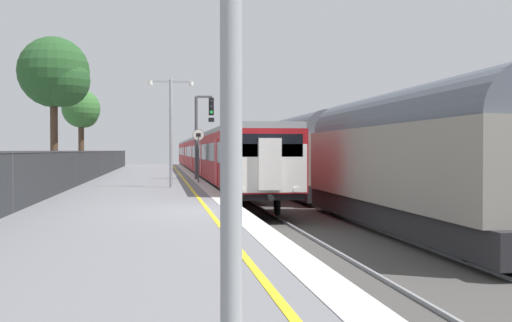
# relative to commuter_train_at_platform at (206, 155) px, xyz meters

# --- Properties ---
(ground) EXTENTS (17.40, 110.00, 1.21)m
(ground) POSITION_rel_commuter_train_at_platform_xyz_m (0.54, -34.11, -1.88)
(ground) COLOR slate
(commuter_train_at_platform) EXTENTS (2.83, 60.37, 3.81)m
(commuter_train_at_platform) POSITION_rel_commuter_train_at_platform_xyz_m (0.00, 0.00, 0.00)
(commuter_train_at_platform) COLOR maroon
(commuter_train_at_platform) RESTS_ON ground
(freight_train_adjacent_track) EXTENTS (2.60, 62.16, 4.51)m
(freight_train_adjacent_track) POSITION_rel_commuter_train_at_platform_xyz_m (4.00, -8.57, 0.20)
(freight_train_adjacent_track) COLOR #232326
(freight_train_adjacent_track) RESTS_ON ground
(signal_gantry) EXTENTS (1.10, 0.24, 4.74)m
(signal_gantry) POSITION_rel_commuter_train_at_platform_xyz_m (-1.46, -16.36, 1.71)
(signal_gantry) COLOR #47474C
(signal_gantry) RESTS_ON ground
(speed_limit_sign) EXTENTS (0.59, 0.08, 2.73)m
(speed_limit_sign) POSITION_rel_commuter_train_at_platform_xyz_m (-1.85, -19.94, 0.47)
(speed_limit_sign) COLOR #59595B
(speed_limit_sign) RESTS_ON ground
(platform_lamp_mid) EXTENTS (2.00, 0.20, 4.80)m
(platform_lamp_mid) POSITION_rel_commuter_train_at_platform_xyz_m (-3.28, -23.47, 1.62)
(platform_lamp_mid) COLOR #93999E
(platform_lamp_mid) RESTS_ON ground
(platform_back_fence) EXTENTS (0.07, 99.00, 1.63)m
(platform_back_fence) POSITION_rel_commuter_train_at_platform_xyz_m (-7.55, -34.11, -0.41)
(platform_back_fence) COLOR #282B2D
(platform_back_fence) RESTS_ON ground
(background_tree_left) EXTENTS (2.89, 3.03, 6.27)m
(background_tree_left) POSITION_rel_commuter_train_at_platform_xyz_m (-9.67, -3.07, 3.40)
(background_tree_left) COLOR #473323
(background_tree_left) RESTS_ON ground
(background_tree_centre) EXTENTS (4.03, 3.97, 8.05)m
(background_tree_centre) POSITION_rel_commuter_train_at_platform_xyz_m (-9.52, -15.27, 4.61)
(background_tree_centre) COLOR #473323
(background_tree_centre) RESTS_ON ground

